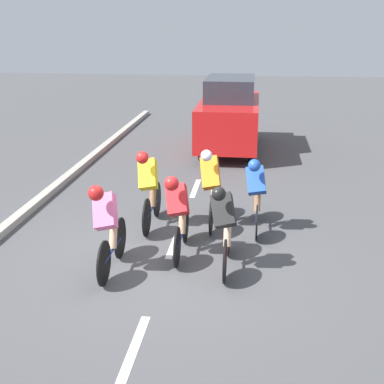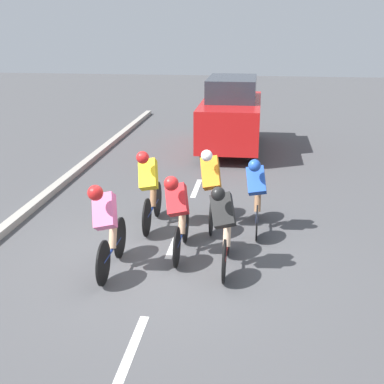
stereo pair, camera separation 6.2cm
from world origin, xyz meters
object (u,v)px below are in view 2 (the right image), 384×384
at_px(cyclist_red, 178,212).
at_px(cyclist_blue, 256,192).
at_px(cyclist_yellow, 149,186).
at_px(cyclist_black, 224,225).
at_px(cyclist_pink, 107,225).
at_px(support_car, 231,114).
at_px(cyclist_orange, 212,186).

relative_size(cyclist_red, cyclist_blue, 0.99).
distance_m(cyclist_yellow, cyclist_black, 2.23).
distance_m(cyclist_pink, support_car, 8.57).
distance_m(cyclist_pink, cyclist_red, 1.23).
distance_m(cyclist_blue, cyclist_orange, 0.84).
relative_size(cyclist_blue, cyclist_yellow, 0.96).
bearing_deg(cyclist_pink, cyclist_black, -169.85).
distance_m(cyclist_red, cyclist_orange, 1.46).
relative_size(cyclist_blue, support_car, 0.39).
xyz_separation_m(cyclist_pink, cyclist_red, (-0.98, -0.74, -0.02)).
xyz_separation_m(cyclist_red, cyclist_orange, (-0.42, -1.39, 0.03)).
distance_m(cyclist_yellow, cyclist_orange, 1.16).
bearing_deg(cyclist_pink, cyclist_red, -142.83).
relative_size(cyclist_red, cyclist_black, 1.00).
bearing_deg(cyclist_orange, cyclist_yellow, 9.08).
distance_m(cyclist_pink, cyclist_yellow, 1.97).
bearing_deg(cyclist_pink, cyclist_blue, -138.07).
height_order(cyclist_red, cyclist_yellow, cyclist_yellow).
distance_m(cyclist_orange, cyclist_black, 1.86).
xyz_separation_m(cyclist_red, support_car, (-0.40, -7.70, 0.30)).
relative_size(cyclist_orange, cyclist_black, 1.02).
distance_m(cyclist_blue, cyclist_yellow, 1.98).
bearing_deg(cyclist_red, support_car, -93.00).
relative_size(cyclist_red, support_car, 0.38).
bearing_deg(support_car, cyclist_pink, 80.69).
bearing_deg(support_car, cyclist_blue, 97.50).
relative_size(cyclist_yellow, cyclist_black, 1.05).
relative_size(cyclist_black, support_car, 0.38).
height_order(cyclist_red, cyclist_blue, cyclist_red).
xyz_separation_m(cyclist_blue, cyclist_black, (0.47, 1.69, -0.01)).
bearing_deg(cyclist_black, support_car, -87.35).
bearing_deg(cyclist_red, cyclist_black, 151.14).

